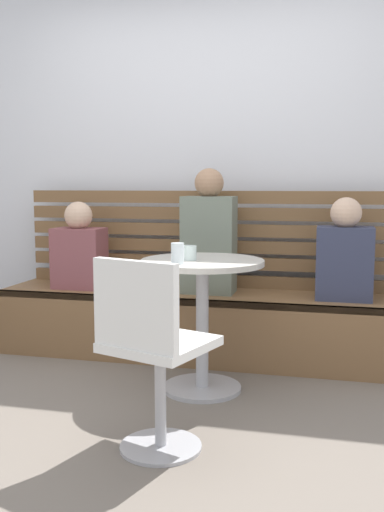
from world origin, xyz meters
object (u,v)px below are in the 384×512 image
object	(u,v)px
booth_bench	(200,325)
cup_water_clear	(178,253)
person_child_left	(79,250)
cup_glass_short	(189,253)
cafe_table	(202,299)
person_child_middle	(345,255)
white_chair	(151,349)
person_adult	(209,237)

from	to	relation	value
booth_bench	cup_water_clear	world-z (taller)	cup_water_clear
person_child_left	cup_glass_short	xyz separation A→B (m)	(0.93, -0.61, 0.08)
cup_water_clear	cafe_table	bearing A→B (deg)	66.73
booth_bench	person_child_middle	world-z (taller)	person_child_middle
white_chair	cup_water_clear	xyz separation A→B (m)	(-0.05, 0.61, 0.33)
booth_bench	cup_water_clear	distance (m)	0.99
booth_bench	person_child_left	size ratio (longest dim) A/B	4.54
white_chair	person_adult	world-z (taller)	person_adult
booth_bench	person_child_middle	size ratio (longest dim) A/B	4.27
white_chair	person_child_middle	xyz separation A→B (m)	(0.80, 1.40, 0.25)
cup_glass_short	white_chair	bearing A→B (deg)	-87.84
cup_glass_short	cup_water_clear	distance (m)	0.16
white_chair	cup_water_clear	distance (m)	0.70
booth_bench	person_adult	size ratio (longest dim) A/B	3.32
person_child_middle	cup_water_clear	size ratio (longest dim) A/B	5.75
cafe_table	booth_bench	bearing A→B (deg)	103.88
white_chair	cup_water_clear	world-z (taller)	same
person_adult	cup_glass_short	bearing A→B (deg)	-87.29
white_chair	person_child_middle	distance (m)	1.63
person_child_middle	cup_glass_short	distance (m)	1.04
person_child_middle	booth_bench	bearing A→B (deg)	179.32
person_adult	person_child_middle	xyz separation A→B (m)	(0.86, -0.02, -0.09)
booth_bench	cup_water_clear	size ratio (longest dim) A/B	24.55
cafe_table	cup_water_clear	bearing A→B (deg)	-113.27
booth_bench	cafe_table	world-z (taller)	cafe_table
white_chair	cup_glass_short	distance (m)	0.83
white_chair	person_child_middle	bearing A→B (deg)	60.26
cafe_table	white_chair	xyz separation A→B (m)	(-0.04, -0.81, -0.05)
person_child_left	person_child_middle	bearing A→B (deg)	0.65
person_child_left	cup_glass_short	distance (m)	1.12
white_chair	cup_glass_short	xyz separation A→B (m)	(-0.03, 0.77, 0.32)
person_child_left	white_chair	bearing A→B (deg)	-55.19
booth_bench	person_adult	world-z (taller)	person_adult
cafe_table	cup_glass_short	xyz separation A→B (m)	(-0.06, -0.04, 0.26)
cafe_table	cup_water_clear	distance (m)	0.35
cup_glass_short	booth_bench	bearing A→B (deg)	97.48
booth_bench	person_child_left	distance (m)	0.97
person_child_middle	cup_glass_short	xyz separation A→B (m)	(-0.83, -0.63, 0.06)
person_adult	person_child_middle	size ratio (longest dim) A/B	1.29
booth_bench	cafe_table	bearing A→B (deg)	-76.12
white_chair	person_child_left	size ratio (longest dim) A/B	1.43
booth_bench	person_child_middle	xyz separation A→B (m)	(0.91, -0.01, 0.50)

